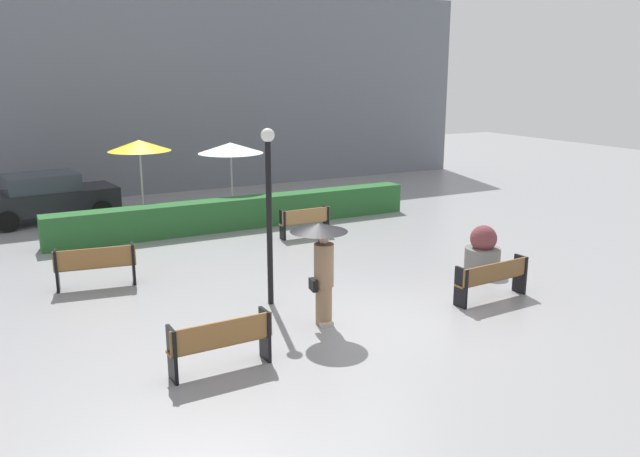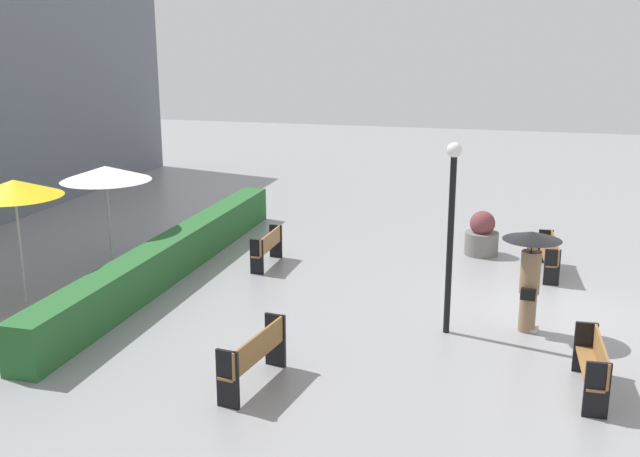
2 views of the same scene
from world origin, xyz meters
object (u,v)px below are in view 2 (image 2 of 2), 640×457
(bench_near_left, at_px, (594,363))
(lamp_post, at_px, (451,218))
(bench_far_left, at_px, (255,354))
(pedestrian_with_umbrella, at_px, (531,264))
(bench_back_row, at_px, (268,246))
(patio_umbrella_yellow, at_px, (14,188))
(patio_umbrella_white, at_px, (106,173))
(planter_pot, at_px, (482,236))
(bench_near_right, at_px, (550,253))

(bench_near_left, bearing_deg, lamp_post, 52.01)
(bench_far_left, relative_size, pedestrian_with_umbrella, 0.88)
(bench_near_left, xyz_separation_m, lamp_post, (1.95, 2.50, 1.74))
(bench_back_row, relative_size, lamp_post, 0.42)
(patio_umbrella_yellow, height_order, patio_umbrella_white, patio_umbrella_yellow)
(bench_back_row, height_order, lamp_post, lamp_post)
(bench_back_row, xyz_separation_m, patio_umbrella_white, (-0.88, 3.81, 1.78))
(planter_pot, distance_m, lamp_post, 5.77)
(lamp_post, bearing_deg, bench_back_row, 56.16)
(pedestrian_with_umbrella, distance_m, planter_pot, 5.25)
(lamp_post, relative_size, patio_umbrella_yellow, 1.38)
(bench_near_right, xyz_separation_m, pedestrian_with_umbrella, (-3.85, 0.53, 0.86))
(bench_far_left, xyz_separation_m, lamp_post, (3.08, -2.78, 1.71))
(patio_umbrella_yellow, xyz_separation_m, patio_umbrella_white, (2.91, -0.39, -0.19))
(patio_umbrella_yellow, bearing_deg, pedestrian_with_umbrella, -84.14)
(pedestrian_with_umbrella, distance_m, patio_umbrella_yellow, 10.49)
(bench_near_left, height_order, patio_umbrella_yellow, patio_umbrella_yellow)
(bench_back_row, xyz_separation_m, bench_near_right, (1.13, -6.70, 0.01))
(bench_near_left, distance_m, patio_umbrella_yellow, 11.62)
(bench_far_left, xyz_separation_m, bench_near_left, (1.13, -5.28, -0.03))
(bench_near_left, xyz_separation_m, bench_back_row, (5.09, 7.19, -0.02))
(bench_near_right, distance_m, patio_umbrella_yellow, 12.12)
(bench_far_left, relative_size, bench_back_row, 1.15)
(patio_umbrella_white, bearing_deg, planter_pot, -70.06)
(lamp_post, bearing_deg, patio_umbrella_yellow, 94.13)
(bench_near_right, xyz_separation_m, lamp_post, (-4.28, 2.01, 1.76))
(patio_umbrella_yellow, relative_size, patio_umbrella_white, 1.08)
(bench_far_left, xyz_separation_m, patio_umbrella_yellow, (2.44, 6.11, 1.92))
(bench_near_left, distance_m, lamp_post, 3.62)
(bench_far_left, relative_size, patio_umbrella_white, 0.72)
(bench_near_left, distance_m, pedestrian_with_umbrella, 2.71)
(bench_far_left, xyz_separation_m, bench_back_row, (6.22, 1.91, -0.05))
(bench_far_left, relative_size, bench_near_left, 1.03)
(pedestrian_with_umbrella, bearing_deg, bench_near_left, -156.92)
(bench_near_left, distance_m, bench_near_right, 6.25)
(lamp_post, distance_m, patio_umbrella_white, 8.80)
(bench_back_row, relative_size, bench_near_right, 0.82)
(bench_near_right, relative_size, pedestrian_with_umbrella, 0.94)
(bench_far_left, distance_m, bench_near_left, 5.40)
(bench_far_left, bearing_deg, planter_pot, -20.08)
(lamp_post, bearing_deg, pedestrian_with_umbrella, -74.11)
(bench_far_left, bearing_deg, patio_umbrella_white, 46.93)
(bench_near_left, relative_size, patio_umbrella_white, 0.70)
(patio_umbrella_yellow, bearing_deg, bench_near_right, -65.71)
(lamp_post, xyz_separation_m, patio_umbrella_white, (2.27, 8.50, 0.01))
(bench_far_left, height_order, pedestrian_with_umbrella, pedestrian_with_umbrella)
(bench_near_right, bearing_deg, bench_near_left, -175.55)
(patio_umbrella_yellow, bearing_deg, patio_umbrella_white, -7.60)
(pedestrian_with_umbrella, bearing_deg, patio_umbrella_white, 79.54)
(pedestrian_with_umbrella, xyz_separation_m, patio_umbrella_yellow, (-1.07, 10.37, 1.11))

